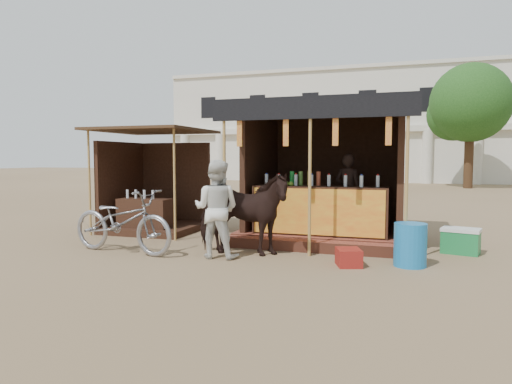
{
  "coord_description": "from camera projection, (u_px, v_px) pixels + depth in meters",
  "views": [
    {
      "loc": [
        2.56,
        -6.26,
        1.72
      ],
      "look_at": [
        0.0,
        1.6,
        1.1
      ],
      "focal_mm": 32.0,
      "sensor_mm": 36.0,
      "label": 1
    }
  ],
  "objects": [
    {
      "name": "ground",
      "position": [
        223.0,
        272.0,
        6.85
      ],
      "size": [
        120.0,
        120.0,
        0.0
      ],
      "primitive_type": "plane",
      "color": "#846B4C",
      "rests_on": "ground"
    },
    {
      "name": "main_stall",
      "position": [
        327.0,
        191.0,
        9.65
      ],
      "size": [
        3.6,
        3.61,
        2.78
      ],
      "color": "brown",
      "rests_on": "ground"
    },
    {
      "name": "secondary_stall",
      "position": [
        151.0,
        194.0,
        10.84
      ],
      "size": [
        2.4,
        2.4,
        2.38
      ],
      "color": "#381F14",
      "rests_on": "ground"
    },
    {
      "name": "cow",
      "position": [
        242.0,
        214.0,
        8.03
      ],
      "size": [
        1.77,
        0.85,
        1.47
      ],
      "primitive_type": "imported",
      "rotation": [
        0.0,
        0.0,
        1.61
      ],
      "color": "black",
      "rests_on": "ground"
    },
    {
      "name": "motorbike",
      "position": [
        122.0,
        221.0,
        8.23
      ],
      "size": [
        2.28,
        1.06,
        1.15
      ],
      "primitive_type": "imported",
      "rotation": [
        0.0,
        0.0,
        1.43
      ],
      "color": "gray",
      "rests_on": "ground"
    },
    {
      "name": "bystander",
      "position": [
        216.0,
        209.0,
        7.84
      ],
      "size": [
        0.84,
        0.66,
        1.69
      ],
      "primitive_type": "imported",
      "rotation": [
        0.0,
        0.0,
        3.17
      ],
      "color": "silver",
      "rests_on": "ground"
    },
    {
      "name": "blue_barrel",
      "position": [
        410.0,
        245.0,
        7.23
      ],
      "size": [
        0.55,
        0.55,
        0.69
      ],
      "primitive_type": "cylinder",
      "rotation": [
        0.0,
        0.0,
        -0.08
      ],
      "color": "#1870B5",
      "rests_on": "ground"
    },
    {
      "name": "red_crate",
      "position": [
        349.0,
        257.0,
        7.25
      ],
      "size": [
        0.48,
        0.53,
        0.28
      ],
      "primitive_type": "cube",
      "rotation": [
        0.0,
        0.0,
        0.33
      ],
      "color": "maroon",
      "rests_on": "ground"
    },
    {
      "name": "cooler",
      "position": [
        461.0,
        241.0,
        8.2
      ],
      "size": [
        0.73,
        0.59,
        0.46
      ],
      "color": "#1B7D3D",
      "rests_on": "ground"
    },
    {
      "name": "background_building",
      "position": [
        344.0,
        129.0,
        35.56
      ],
      "size": [
        26.0,
        7.45,
        8.18
      ],
      "color": "silver",
      "rests_on": "ground"
    },
    {
      "name": "tree",
      "position": [
        467.0,
        106.0,
        25.71
      ],
      "size": [
        4.5,
        4.4,
        7.0
      ],
      "color": "#382314",
      "rests_on": "ground"
    }
  ]
}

